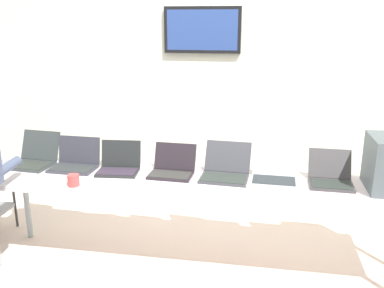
{
  "coord_description": "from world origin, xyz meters",
  "views": [
    {
      "loc": [
        0.5,
        -3.04,
        1.97
      ],
      "look_at": [
        -0.04,
        0.06,
        1.05
      ],
      "focal_mm": 39.68,
      "sensor_mm": 36.0,
      "label": 1
    }
  ],
  "objects_px": {
    "laptop_station_2": "(119,165)",
    "laptop_station_3": "(172,168)",
    "laptop_station_4": "(225,170)",
    "laptop_station_6": "(330,177)",
    "laptop_station_0": "(34,158)",
    "coffee_mug": "(73,180)",
    "workbench": "(196,187)",
    "laptop_station_5": "(274,173)",
    "laptop_station_1": "(75,161)"
  },
  "relations": [
    {
      "from": "laptop_station_5",
      "to": "coffee_mug",
      "type": "relative_size",
      "value": 4.06
    },
    {
      "from": "laptop_station_6",
      "to": "laptop_station_0",
      "type": "bearing_deg",
      "value": 179.41
    },
    {
      "from": "laptop_station_4",
      "to": "laptop_station_2",
      "type": "bearing_deg",
      "value": -178.47
    },
    {
      "from": "laptop_station_6",
      "to": "coffee_mug",
      "type": "bearing_deg",
      "value": -168.63
    },
    {
      "from": "laptop_station_5",
      "to": "coffee_mug",
      "type": "distance_m",
      "value": 1.54
    },
    {
      "from": "laptop_station_0",
      "to": "laptop_station_3",
      "type": "height_order",
      "value": "laptop_station_0"
    },
    {
      "from": "laptop_station_2",
      "to": "laptop_station_3",
      "type": "height_order",
      "value": "laptop_station_2"
    },
    {
      "from": "laptop_station_5",
      "to": "coffee_mug",
      "type": "bearing_deg",
      "value": -165.43
    },
    {
      "from": "laptop_station_0",
      "to": "laptop_station_1",
      "type": "distance_m",
      "value": 0.4
    },
    {
      "from": "laptop_station_0",
      "to": "laptop_station_2",
      "type": "height_order",
      "value": "laptop_station_0"
    },
    {
      "from": "laptop_station_3",
      "to": "laptop_station_6",
      "type": "height_order",
      "value": "same"
    },
    {
      "from": "laptop_station_2",
      "to": "laptop_station_5",
      "type": "relative_size",
      "value": 0.98
    },
    {
      "from": "laptop_station_4",
      "to": "coffee_mug",
      "type": "distance_m",
      "value": 1.18
    },
    {
      "from": "workbench",
      "to": "laptop_station_0",
      "type": "bearing_deg",
      "value": 173.65
    },
    {
      "from": "laptop_station_2",
      "to": "laptop_station_6",
      "type": "relative_size",
      "value": 0.97
    },
    {
      "from": "laptop_station_3",
      "to": "coffee_mug",
      "type": "relative_size",
      "value": 4.05
    },
    {
      "from": "laptop_station_2",
      "to": "laptop_station_6",
      "type": "distance_m",
      "value": 1.68
    },
    {
      "from": "laptop_station_6",
      "to": "laptop_station_5",
      "type": "bearing_deg",
      "value": 179.64
    },
    {
      "from": "laptop_station_0",
      "to": "laptop_station_6",
      "type": "height_order",
      "value": "laptop_station_0"
    },
    {
      "from": "workbench",
      "to": "laptop_station_1",
      "type": "distance_m",
      "value": 1.06
    },
    {
      "from": "workbench",
      "to": "laptop_station_4",
      "type": "relative_size",
      "value": 8.39
    },
    {
      "from": "laptop_station_5",
      "to": "laptop_station_1",
      "type": "bearing_deg",
      "value": -179.72
    },
    {
      "from": "laptop_station_0",
      "to": "laptop_station_4",
      "type": "height_order",
      "value": "laptop_station_0"
    },
    {
      "from": "workbench",
      "to": "laptop_station_6",
      "type": "distance_m",
      "value": 1.04
    },
    {
      "from": "laptop_station_5",
      "to": "laptop_station_6",
      "type": "xyz_separation_m",
      "value": [
        0.42,
        -0.0,
        -0.01
      ]
    },
    {
      "from": "workbench",
      "to": "coffee_mug",
      "type": "distance_m",
      "value": 0.93
    },
    {
      "from": "coffee_mug",
      "to": "laptop_station_0",
      "type": "bearing_deg",
      "value": 143.39
    },
    {
      "from": "laptop_station_2",
      "to": "coffee_mug",
      "type": "height_order",
      "value": "laptop_station_2"
    },
    {
      "from": "laptop_station_0",
      "to": "laptop_station_6",
      "type": "relative_size",
      "value": 1.08
    },
    {
      "from": "laptop_station_5",
      "to": "laptop_station_2",
      "type": "bearing_deg",
      "value": -178.96
    },
    {
      "from": "laptop_station_2",
      "to": "laptop_station_3",
      "type": "bearing_deg",
      "value": 0.96
    },
    {
      "from": "laptop_station_2",
      "to": "coffee_mug",
      "type": "bearing_deg",
      "value": -122.48
    },
    {
      "from": "laptop_station_0",
      "to": "coffee_mug",
      "type": "xyz_separation_m",
      "value": [
        0.55,
        -0.41,
        -0.02
      ]
    },
    {
      "from": "laptop_station_0",
      "to": "laptop_station_3",
      "type": "bearing_deg",
      "value": -1.76
    },
    {
      "from": "laptop_station_0",
      "to": "laptop_station_2",
      "type": "bearing_deg",
      "value": -3.31
    },
    {
      "from": "laptop_station_2",
      "to": "laptop_station_4",
      "type": "bearing_deg",
      "value": 1.53
    },
    {
      "from": "laptop_station_2",
      "to": "laptop_station_3",
      "type": "relative_size",
      "value": 0.98
    },
    {
      "from": "workbench",
      "to": "laptop_station_5",
      "type": "height_order",
      "value": "laptop_station_5"
    },
    {
      "from": "laptop_station_4",
      "to": "laptop_station_6",
      "type": "bearing_deg",
      "value": -0.24
    },
    {
      "from": "laptop_station_3",
      "to": "laptop_station_1",
      "type": "bearing_deg",
      "value": 179.5
    },
    {
      "from": "laptop_station_3",
      "to": "laptop_station_6",
      "type": "bearing_deg",
      "value": 0.58
    },
    {
      "from": "laptop_station_0",
      "to": "laptop_station_4",
      "type": "distance_m",
      "value": 1.66
    },
    {
      "from": "laptop_station_1",
      "to": "laptop_station_2",
      "type": "xyz_separation_m",
      "value": [
        0.39,
        -0.01,
        -0.0
      ]
    },
    {
      "from": "laptop_station_2",
      "to": "laptop_station_5",
      "type": "height_order",
      "value": "laptop_station_5"
    },
    {
      "from": "laptop_station_4",
      "to": "coffee_mug",
      "type": "xyz_separation_m",
      "value": [
        -1.11,
        -0.39,
        -0.01
      ]
    },
    {
      "from": "laptop_station_3",
      "to": "laptop_station_4",
      "type": "distance_m",
      "value": 0.43
    },
    {
      "from": "laptop_station_1",
      "to": "laptop_station_3",
      "type": "bearing_deg",
      "value": -0.5
    },
    {
      "from": "laptop_station_4",
      "to": "laptop_station_0",
      "type": "bearing_deg",
      "value": 179.24
    },
    {
      "from": "laptop_station_5",
      "to": "laptop_station_6",
      "type": "distance_m",
      "value": 0.42
    },
    {
      "from": "laptop_station_6",
      "to": "coffee_mug",
      "type": "relative_size",
      "value": 4.1
    }
  ]
}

